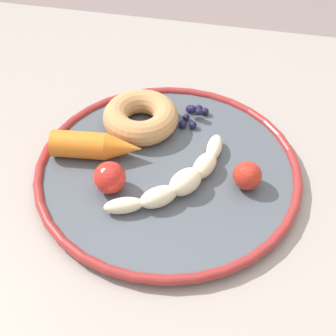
# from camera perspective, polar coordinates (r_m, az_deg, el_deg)

# --- Properties ---
(dining_table) EXTENTS (1.03, 0.74, 0.75)m
(dining_table) POSITION_cam_1_polar(r_m,az_deg,el_deg) (0.73, -2.33, -4.51)
(dining_table) COLOR #9C928B
(dining_table) RESTS_ON ground_plane
(plate) EXTENTS (0.34, 0.34, 0.02)m
(plate) POSITION_cam_1_polar(r_m,az_deg,el_deg) (0.62, -0.00, -0.19)
(plate) COLOR #4B525C
(plate) RESTS_ON dining_table
(banana) EXTENTS (0.12, 0.16, 0.03)m
(banana) POSITION_cam_1_polar(r_m,az_deg,el_deg) (0.59, 1.51, -1.38)
(banana) COLOR #F8E3B7
(banana) RESTS_ON plate
(carrot_orange) EXTENTS (0.12, 0.05, 0.04)m
(carrot_orange) POSITION_cam_1_polar(r_m,az_deg,el_deg) (0.63, -8.42, 2.60)
(carrot_orange) COLOR orange
(carrot_orange) RESTS_ON plate
(donut) EXTENTS (0.14, 0.14, 0.03)m
(donut) POSITION_cam_1_polar(r_m,az_deg,el_deg) (0.67, -3.26, 6.06)
(donut) COLOR tan
(donut) RESTS_ON plate
(blueberry_pile) EXTENTS (0.04, 0.05, 0.02)m
(blueberry_pile) POSITION_cam_1_polar(r_m,az_deg,el_deg) (0.69, 3.03, 6.40)
(blueberry_pile) COLOR #191638
(blueberry_pile) RESTS_ON plate
(tomato_near) EXTENTS (0.04, 0.04, 0.04)m
(tomato_near) POSITION_cam_1_polar(r_m,az_deg,el_deg) (0.59, 9.39, -0.89)
(tomato_near) COLOR red
(tomato_near) RESTS_ON plate
(tomato_mid) EXTENTS (0.04, 0.04, 0.04)m
(tomato_mid) POSITION_cam_1_polar(r_m,az_deg,el_deg) (0.58, -6.93, -1.15)
(tomato_mid) COLOR red
(tomato_mid) RESTS_ON plate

